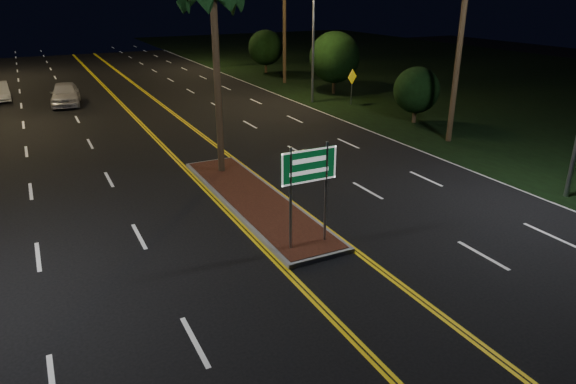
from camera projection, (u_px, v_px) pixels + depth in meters
ground at (359, 292)px, 13.60m from camera, size 120.00×120.00×0.00m
grass_right at (477, 77)px, 46.94m from camera, size 40.00×110.00×0.01m
median_island at (254, 200)px, 19.37m from camera, size 2.25×10.25×0.17m
highway_sign at (309, 175)px, 15.03m from camera, size 1.80×0.08×3.20m
streetlight_right_mid at (309, 18)px, 34.21m from camera, size 1.91×0.44×9.00m
streetlight_right_far at (211, 9)px, 50.78m from camera, size 1.91×0.44×9.00m
shrub_near at (417, 90)px, 30.16m from camera, size 2.70×2.70×3.30m
shrub_mid at (335, 57)px, 38.37m from camera, size 3.78×3.78×4.62m
shrub_far at (266, 48)px, 48.38m from camera, size 3.24×3.24×3.96m
car_near at (65, 92)px, 35.28m from camera, size 2.90×5.58×1.78m
warning_sign at (352, 82)px, 35.11m from camera, size 0.95×0.41×2.41m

